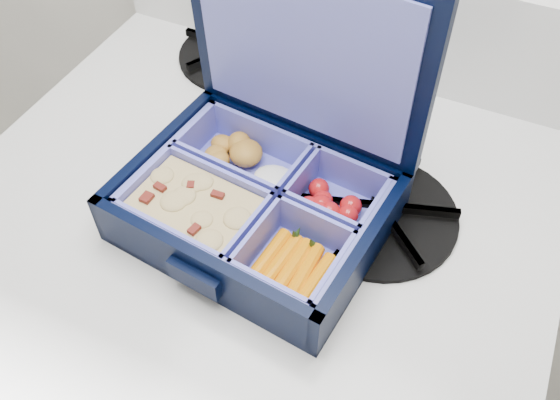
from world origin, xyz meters
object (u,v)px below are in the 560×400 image
at_px(bento_box, 256,206).
at_px(stove, 263,384).
at_px(burner_grate, 379,209).
at_px(fork, 315,148).

bearing_deg(bento_box, stove, 130.64).
bearing_deg(burner_grate, bento_box, -150.35).
xyz_separation_m(stove, fork, (0.03, 0.10, 0.49)).
xyz_separation_m(bento_box, fork, (0.01, 0.13, -0.03)).
bearing_deg(burner_grate, stove, -163.19).
xyz_separation_m(stove, burner_grate, (0.13, 0.04, 0.50)).
relative_size(stove, bento_box, 3.81).
height_order(bento_box, fork, bento_box).
bearing_deg(burner_grate, fork, 147.03).
relative_size(stove, fork, 5.28).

